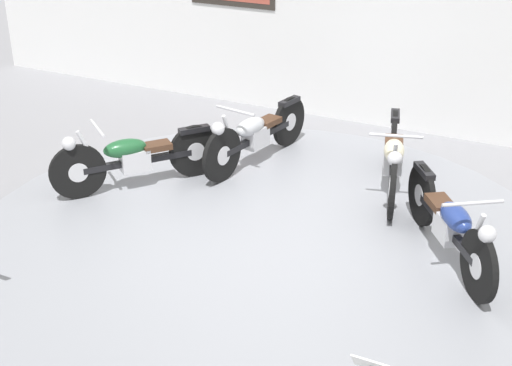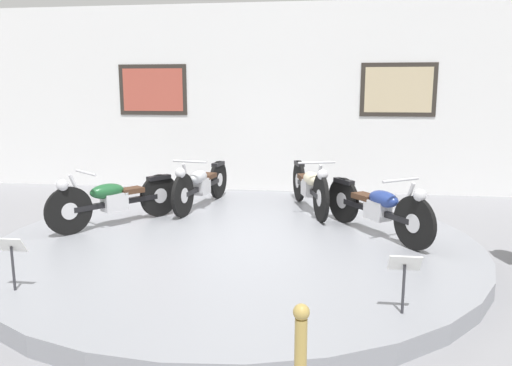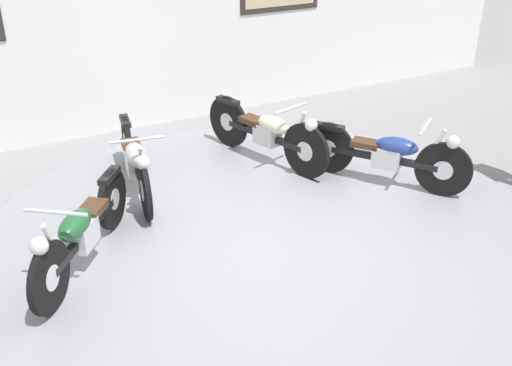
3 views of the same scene
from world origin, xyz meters
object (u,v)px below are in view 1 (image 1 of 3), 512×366
(motorcycle_green, at_px, (134,156))
(motorcycle_cream, at_px, (393,157))
(motorcycle_silver, at_px, (255,133))
(motorcycle_blue, at_px, (450,223))

(motorcycle_green, height_order, motorcycle_cream, motorcycle_cream)
(motorcycle_silver, bearing_deg, motorcycle_cream, 0.11)
(motorcycle_silver, bearing_deg, motorcycle_green, -126.85)
(motorcycle_blue, bearing_deg, motorcycle_silver, 155.07)
(motorcycle_green, xyz_separation_m, motorcycle_silver, (0.90, 1.20, 0.01))
(motorcycle_green, xyz_separation_m, motorcycle_cream, (2.59, 1.20, 0.02))
(motorcycle_blue, bearing_deg, motorcycle_green, 179.99)
(motorcycle_green, distance_m, motorcycle_cream, 2.86)
(motorcycle_green, relative_size, motorcycle_cream, 0.81)
(motorcycle_cream, xyz_separation_m, motorcycle_blue, (0.89, -1.21, -0.02))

